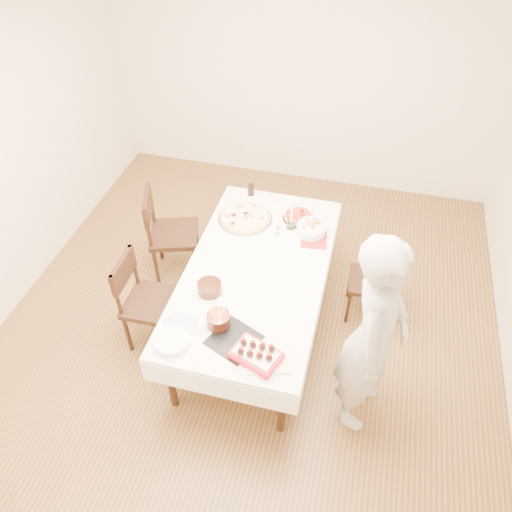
% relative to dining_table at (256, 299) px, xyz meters
% --- Properties ---
extents(floor, '(5.00, 5.00, 0.00)m').
position_rel_dining_table_xyz_m(floor, '(-0.06, 0.01, -0.38)').
color(floor, '#54381C').
rests_on(floor, ground).
extents(wall_back, '(4.50, 0.04, 2.70)m').
position_rel_dining_table_xyz_m(wall_back, '(-0.06, 2.51, 0.98)').
color(wall_back, beige).
rests_on(wall_back, floor).
extents(ceiling, '(5.00, 5.00, 0.00)m').
position_rel_dining_table_xyz_m(ceiling, '(-0.06, 0.01, 2.33)').
color(ceiling, white).
rests_on(ceiling, wall_back).
extents(dining_table, '(1.62, 2.35, 0.75)m').
position_rel_dining_table_xyz_m(dining_table, '(0.00, 0.00, 0.00)').
color(dining_table, white).
rests_on(dining_table, floor).
extents(chair_right_savory, '(0.44, 0.44, 0.81)m').
position_rel_dining_table_xyz_m(chair_right_savory, '(0.96, 0.44, 0.03)').
color(chair_right_savory, '#301C10').
rests_on(chair_right_savory, floor).
extents(chair_left_savory, '(0.62, 0.62, 0.97)m').
position_rel_dining_table_xyz_m(chair_left_savory, '(-0.96, 0.52, 0.11)').
color(chair_left_savory, '#301C10').
rests_on(chair_left_savory, floor).
extents(chair_left_dessert, '(0.49, 0.49, 0.94)m').
position_rel_dining_table_xyz_m(chair_left_dessert, '(-0.83, -0.34, 0.09)').
color(chair_left_dessert, '#301C10').
rests_on(chair_left_dessert, floor).
extents(person, '(0.53, 0.71, 1.79)m').
position_rel_dining_table_xyz_m(person, '(0.99, -0.58, 0.52)').
color(person, '#B4AEA9').
rests_on(person, floor).
extents(pizza_white, '(0.66, 0.66, 0.04)m').
position_rel_dining_table_xyz_m(pizza_white, '(-0.26, 0.60, 0.40)').
color(pizza_white, beige).
rests_on(pizza_white, dining_table).
extents(pizza_pepperoni, '(0.30, 0.30, 0.04)m').
position_rel_dining_table_xyz_m(pizza_pepperoni, '(0.21, 0.74, 0.40)').
color(pizza_pepperoni, red).
rests_on(pizza_pepperoni, dining_table).
extents(red_placemat, '(0.26, 0.26, 0.01)m').
position_rel_dining_table_xyz_m(red_placemat, '(0.40, 0.48, 0.38)').
color(red_placemat, '#B21E1E').
rests_on(red_placemat, dining_table).
extents(pasta_bowl, '(0.26, 0.26, 0.08)m').
position_rel_dining_table_xyz_m(pasta_bowl, '(0.36, 0.57, 0.42)').
color(pasta_bowl, white).
rests_on(pasta_bowl, dining_table).
extents(taper_candle, '(0.10, 0.10, 0.36)m').
position_rel_dining_table_xyz_m(taper_candle, '(0.17, 0.59, 0.55)').
color(taper_candle, white).
rests_on(taper_candle, dining_table).
extents(shaker_pair, '(0.08, 0.08, 0.08)m').
position_rel_dining_table_xyz_m(shaker_pair, '(0.08, 0.46, 0.41)').
color(shaker_pair, white).
rests_on(shaker_pair, dining_table).
extents(cola_glass, '(0.08, 0.08, 0.12)m').
position_rel_dining_table_xyz_m(cola_glass, '(-0.30, 0.99, 0.43)').
color(cola_glass, black).
rests_on(cola_glass, dining_table).
extents(layer_cake, '(0.32, 0.32, 0.10)m').
position_rel_dining_table_xyz_m(layer_cake, '(-0.29, -0.34, 0.42)').
color(layer_cake, black).
rests_on(layer_cake, dining_table).
extents(cake_board, '(0.43, 0.43, 0.01)m').
position_rel_dining_table_xyz_m(cake_board, '(0.03, -0.74, 0.38)').
color(cake_board, black).
rests_on(cake_board, dining_table).
extents(birthday_cake, '(0.19, 0.19, 0.17)m').
position_rel_dining_table_xyz_m(birthday_cake, '(-0.12, -0.64, 0.47)').
color(birthday_cake, '#35160E').
rests_on(birthday_cake, dining_table).
extents(strawberry_box, '(0.39, 0.33, 0.08)m').
position_rel_dining_table_xyz_m(strawberry_box, '(0.22, -0.85, 0.42)').
color(strawberry_box, red).
rests_on(strawberry_box, dining_table).
extents(box_lid, '(0.36, 0.29, 0.03)m').
position_rel_dining_table_xyz_m(box_lid, '(0.31, -0.87, 0.38)').
color(box_lid, beige).
rests_on(box_lid, dining_table).
extents(plate_stack, '(0.31, 0.31, 0.05)m').
position_rel_dining_table_xyz_m(plate_stack, '(-0.39, -0.88, 0.40)').
color(plate_stack, white).
rests_on(plate_stack, dining_table).
extents(china_plate, '(0.28, 0.28, 0.01)m').
position_rel_dining_table_xyz_m(china_plate, '(-0.39, -0.71, 0.38)').
color(china_plate, white).
rests_on(china_plate, dining_table).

